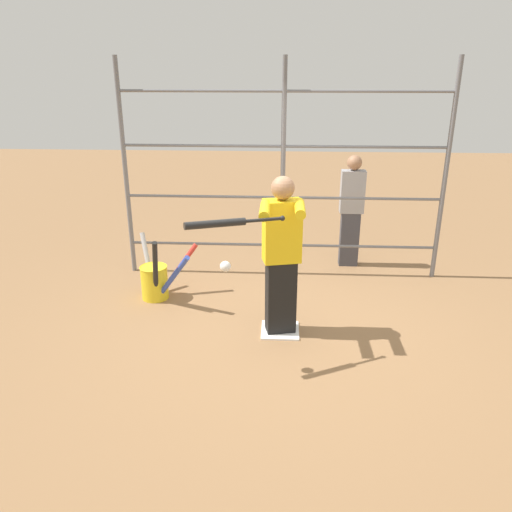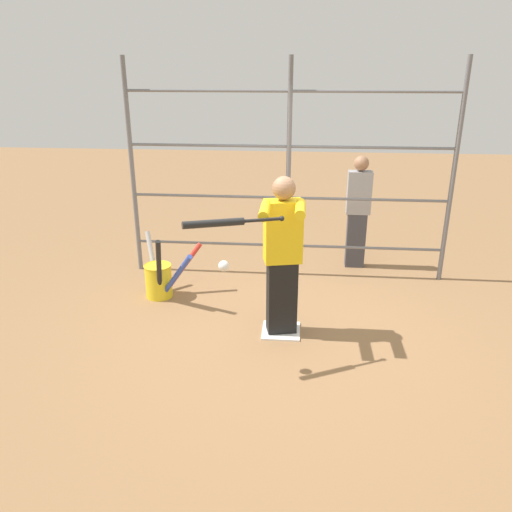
# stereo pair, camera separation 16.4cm
# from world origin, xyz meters

# --- Properties ---
(ground_plane) EXTENTS (24.00, 24.00, 0.00)m
(ground_plane) POSITION_xyz_m (0.00, 0.00, 0.00)
(ground_plane) COLOR olive
(home_plate) EXTENTS (0.40, 0.40, 0.02)m
(home_plate) POSITION_xyz_m (0.00, 0.00, 0.01)
(home_plate) COLOR white
(home_plate) RESTS_ON ground
(fence_backstop) EXTENTS (4.12, 0.06, 2.78)m
(fence_backstop) POSITION_xyz_m (0.00, -1.60, 1.39)
(fence_backstop) COLOR slate
(fence_backstop) RESTS_ON ground
(batter) EXTENTS (0.42, 0.63, 1.67)m
(batter) POSITION_xyz_m (0.00, 0.02, 0.91)
(batter) COLOR black
(batter) RESTS_ON ground
(baseball_bat_swinging) EXTENTS (0.84, 0.44, 0.09)m
(baseball_bat_swinging) POSITION_xyz_m (0.49, 0.68, 1.41)
(baseball_bat_swinging) COLOR black
(softball_in_flight) EXTENTS (0.10, 0.10, 0.10)m
(softball_in_flight) POSITION_xyz_m (0.49, 0.72, 1.03)
(softball_in_flight) COLOR white
(bat_bucket) EXTENTS (0.78, 0.81, 0.84)m
(bat_bucket) POSITION_xyz_m (1.50, -0.74, 0.24)
(bat_bucket) COLOR yellow
(bat_bucket) RESTS_ON ground
(bystander_behind_fence) EXTENTS (0.32, 0.20, 1.55)m
(bystander_behind_fence) POSITION_xyz_m (-0.95, -1.97, 0.81)
(bystander_behind_fence) COLOR #3F3F47
(bystander_behind_fence) RESTS_ON ground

